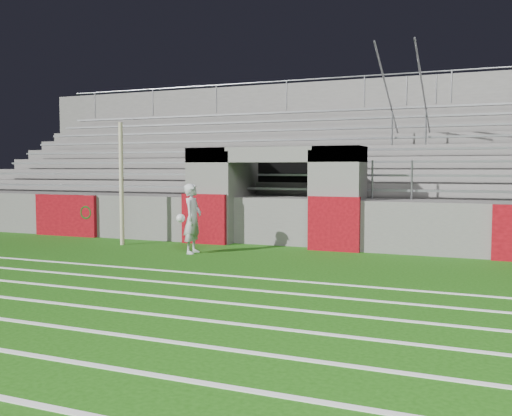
% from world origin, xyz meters
% --- Properties ---
extents(ground, '(90.00, 90.00, 0.00)m').
position_xyz_m(ground, '(0.00, 0.00, 0.00)').
color(ground, '#184C0C').
rests_on(ground, ground).
extents(field_post, '(0.11, 0.11, 3.26)m').
position_xyz_m(field_post, '(-3.73, 1.93, 1.63)').
color(field_post, '#B8AC89').
rests_on(field_post, ground).
extents(field_markings, '(28.00, 8.09, 0.01)m').
position_xyz_m(field_markings, '(0.00, -5.00, 0.01)').
color(field_markings, white).
rests_on(field_markings, ground).
extents(stadium_structure, '(26.00, 8.48, 5.42)m').
position_xyz_m(stadium_structure, '(0.00, 7.97, 1.49)').
color(stadium_structure, '#595754').
rests_on(stadium_structure, ground).
extents(goalkeeper_with_ball, '(0.57, 0.65, 1.68)m').
position_xyz_m(goalkeeper_with_ball, '(-1.24, 1.29, 0.84)').
color(goalkeeper_with_ball, '#B3B8BE').
rests_on(goalkeeper_with_ball, ground).
extents(hose_coil, '(0.57, 0.14, 0.57)m').
position_xyz_m(hose_coil, '(-5.70, 2.93, 0.71)').
color(hose_coil, '#0B3B18').
rests_on(hose_coil, ground).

